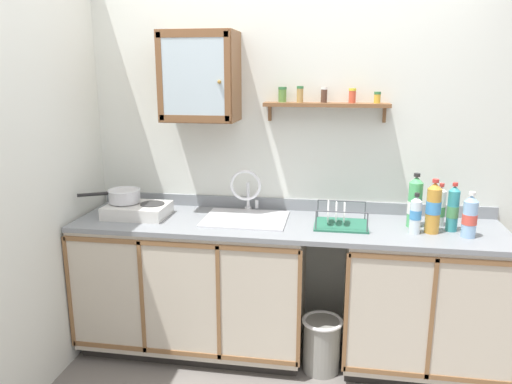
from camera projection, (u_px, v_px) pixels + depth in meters
The scene contains 20 objects.
floor at pixel (279, 377), 3.04m from camera, with size 5.72×5.72×0.00m, color slate.
back_wall at pixel (292, 148), 3.30m from camera, with size 3.32×0.07×2.68m.
side_wall_left at pixel (21, 168), 2.65m from camera, with size 0.05×3.38×2.68m, color silver.
lower_cabinet_run at pixel (194, 285), 3.29m from camera, with size 1.48×0.63×0.89m.
lower_cabinet_run_right at pixel (422, 301), 3.06m from camera, with size 0.97×0.63×0.89m.
countertop at pixel (286, 225), 3.09m from camera, with size 2.68×0.65×0.03m, color gray.
backsplash at pixel (290, 204), 3.36m from camera, with size 2.68×0.02×0.08m, color gray.
sink at pixel (246, 221), 3.17m from camera, with size 0.53×0.46×0.42m.
hot_plate_stove at pixel (138, 210), 3.21m from camera, with size 0.40×0.29×0.09m.
saucepan at pixel (124, 195), 3.23m from camera, with size 0.37×0.25×0.09m.
bottle_juice_amber_0 at pixel (433, 208), 2.86m from camera, with size 0.09×0.09×0.32m.
bottle_opaque_white_1 at pixel (440, 207), 3.00m from camera, with size 0.06×0.06×0.27m.
bottle_soda_green_2 at pixel (415, 203), 2.97m from camera, with size 0.09×0.09×0.33m.
bottle_water_clear_3 at pixel (416, 215), 2.85m from camera, with size 0.07×0.07×0.25m.
bottle_detergent_teal_4 at pixel (453, 209), 2.90m from camera, with size 0.07×0.07×0.30m.
bottle_water_blue_5 at pixel (470, 217), 2.79m from camera, with size 0.08×0.08×0.27m.
dish_rack at pixel (340, 221), 3.02m from camera, with size 0.33×0.28×0.16m.
wall_cabinet at pixel (200, 77), 3.10m from camera, with size 0.47×0.34×0.56m.
spice_shelf at pixel (324, 103), 3.11m from camera, with size 0.80×0.14×0.23m.
trash_bin at pixel (322, 344), 3.08m from camera, with size 0.26×0.26×0.35m.
Camera 1 is at (0.30, -2.67, 1.85)m, focal length 34.33 mm.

